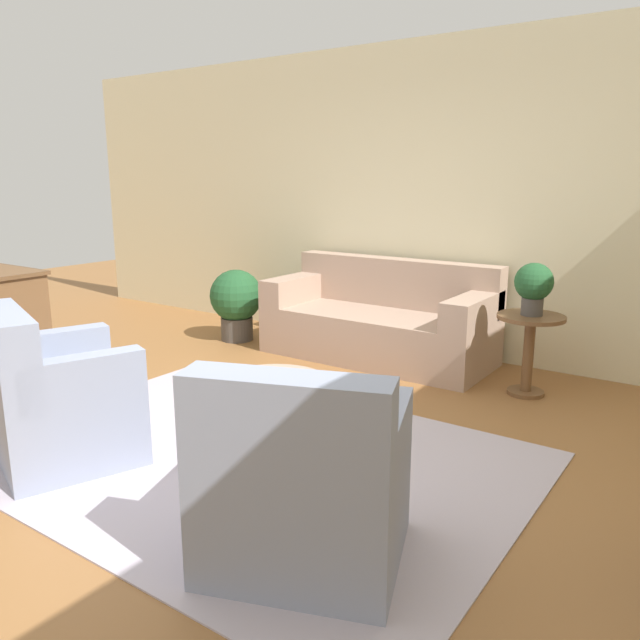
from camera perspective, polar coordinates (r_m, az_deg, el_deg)
name	(u,v)px	position (r m, az deg, el deg)	size (l,w,h in m)	color
ground_plane	(246,458)	(3.79, -6.79, -12.40)	(16.00, 16.00, 0.00)	#996638
wall_back	(450,201)	(5.82, 11.79, 10.62)	(9.49, 0.12, 2.80)	beige
rug	(246,457)	(3.79, -6.79, -12.33)	(3.17, 2.30, 0.01)	#BCB2C1
couch	(380,323)	(5.68, 5.49, -0.24)	(2.04, 0.87, 0.87)	tan
armchair_left	(55,401)	(3.92, -23.07, -6.84)	(1.01, 0.96, 0.90)	#8E99B2
armchair_right	(303,487)	(2.69, -1.57, -15.04)	(1.01, 0.96, 0.90)	#8E99B2
ottoman_table	(273,402)	(3.87, -4.33, -7.53)	(0.70, 0.70, 0.39)	tan
side_table	(529,341)	(4.91, 18.59, -1.85)	(0.49, 0.49, 0.62)	brown
potted_plant_on_side_table	(534,285)	(4.82, 18.96, 3.05)	(0.28, 0.28, 0.39)	#4C4742
potted_plant_floor	(236,300)	(6.28, -7.67, 1.79)	(0.52, 0.52, 0.71)	#4C4742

